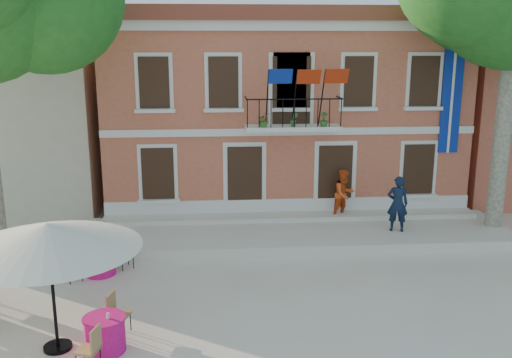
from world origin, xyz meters
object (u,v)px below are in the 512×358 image
(patio_umbrella, at_px, (48,237))
(pedestrian_orange, at_px, (344,194))
(cafe_table_1, at_px, (105,333))
(cafe_table_3, at_px, (100,260))
(pedestrian_navy, at_px, (398,204))

(patio_umbrella, height_order, pedestrian_orange, patio_umbrella)
(pedestrian_orange, height_order, cafe_table_1, pedestrian_orange)
(cafe_table_3, bearing_deg, pedestrian_navy, 13.49)
(pedestrian_navy, bearing_deg, cafe_table_1, 49.55)
(pedestrian_orange, xyz_separation_m, cafe_table_1, (-6.84, -7.79, -0.75))
(pedestrian_navy, relative_size, cafe_table_1, 0.94)
(patio_umbrella, height_order, pedestrian_navy, patio_umbrella)
(pedestrian_navy, distance_m, pedestrian_orange, 2.05)
(pedestrian_navy, relative_size, pedestrian_orange, 1.05)
(cafe_table_1, height_order, cafe_table_3, same)
(pedestrian_navy, xyz_separation_m, cafe_table_1, (-8.25, -6.31, -0.80))
(pedestrian_orange, distance_m, cafe_table_1, 10.39)
(pedestrian_navy, height_order, cafe_table_3, pedestrian_navy)
(cafe_table_1, xyz_separation_m, cafe_table_3, (-0.88, 4.12, 0.00))
(patio_umbrella, bearing_deg, cafe_table_3, 87.74)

